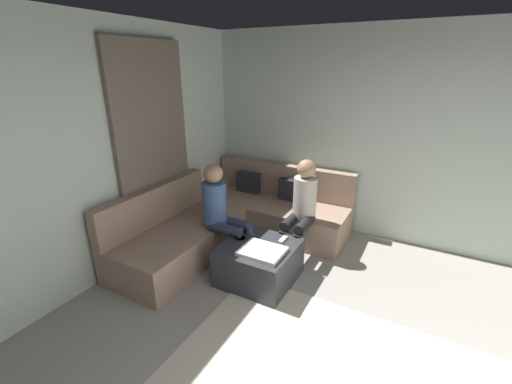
{
  "coord_description": "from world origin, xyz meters",
  "views": [
    {
      "loc": [
        0.11,
        -1.55,
        2.23
      ],
      "look_at": [
        -1.63,
        1.63,
        0.85
      ],
      "focal_mm": 23.5,
      "sensor_mm": 36.0,
      "label": 1
    }
  ],
  "objects_px": {
    "sectional_couch": "(235,220)",
    "coffee_mug": "(250,230)",
    "person_on_couch_side": "(222,210)",
    "ottoman": "(259,262)",
    "person_on_couch_back": "(302,206)",
    "game_remote": "(283,240)"
  },
  "relations": [
    {
      "from": "person_on_couch_side",
      "to": "person_on_couch_back",
      "type": "bearing_deg",
      "value": 126.98
    },
    {
      "from": "sectional_couch",
      "to": "coffee_mug",
      "type": "xyz_separation_m",
      "value": [
        0.49,
        -0.47,
        0.19
      ]
    },
    {
      "from": "sectional_couch",
      "to": "ottoman",
      "type": "xyz_separation_m",
      "value": [
        0.71,
        -0.65,
        -0.07
      ]
    },
    {
      "from": "sectional_couch",
      "to": "person_on_couch_back",
      "type": "relative_size",
      "value": 2.12
    },
    {
      "from": "coffee_mug",
      "to": "game_remote",
      "type": "distance_m",
      "value": 0.4
    },
    {
      "from": "sectional_couch",
      "to": "game_remote",
      "type": "distance_m",
      "value": 1.0
    },
    {
      "from": "sectional_couch",
      "to": "coffee_mug",
      "type": "bearing_deg",
      "value": -43.99
    },
    {
      "from": "sectional_couch",
      "to": "person_on_couch_side",
      "type": "bearing_deg",
      "value": -74.0
    },
    {
      "from": "ottoman",
      "to": "game_remote",
      "type": "height_order",
      "value": "game_remote"
    },
    {
      "from": "ottoman",
      "to": "person_on_couch_back",
      "type": "distance_m",
      "value": 0.86
    },
    {
      "from": "ottoman",
      "to": "person_on_couch_side",
      "type": "xyz_separation_m",
      "value": [
        -0.56,
        0.14,
        0.45
      ]
    },
    {
      "from": "coffee_mug",
      "to": "person_on_couch_back",
      "type": "height_order",
      "value": "person_on_couch_back"
    },
    {
      "from": "ottoman",
      "to": "game_remote",
      "type": "bearing_deg",
      "value": 50.71
    },
    {
      "from": "coffee_mug",
      "to": "person_on_couch_side",
      "type": "height_order",
      "value": "person_on_couch_side"
    },
    {
      "from": "sectional_couch",
      "to": "person_on_couch_back",
      "type": "height_order",
      "value": "person_on_couch_back"
    },
    {
      "from": "ottoman",
      "to": "coffee_mug",
      "type": "bearing_deg",
      "value": 140.71
    },
    {
      "from": "sectional_couch",
      "to": "person_on_couch_side",
      "type": "height_order",
      "value": "person_on_couch_side"
    },
    {
      "from": "sectional_couch",
      "to": "person_on_couch_side",
      "type": "distance_m",
      "value": 0.66
    },
    {
      "from": "coffee_mug",
      "to": "game_remote",
      "type": "bearing_deg",
      "value": 5.71
    },
    {
      "from": "sectional_couch",
      "to": "coffee_mug",
      "type": "height_order",
      "value": "sectional_couch"
    },
    {
      "from": "game_remote",
      "to": "ottoman",
      "type": "bearing_deg",
      "value": -129.29
    },
    {
      "from": "game_remote",
      "to": "person_on_couch_back",
      "type": "xyz_separation_m",
      "value": [
        0.02,
        0.49,
        0.23
      ]
    }
  ]
}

